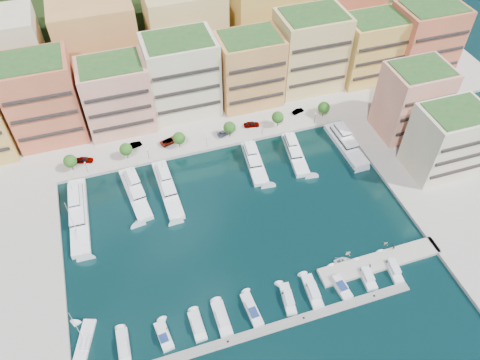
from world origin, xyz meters
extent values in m
plane|color=black|center=(0.00, 0.00, 0.00)|extent=(400.00, 400.00, 0.00)
cube|color=#9E998E|center=(0.00, 62.00, 0.00)|extent=(220.00, 64.00, 2.00)
cube|color=#9E998E|center=(62.00, -8.00, 0.00)|extent=(34.00, 76.00, 2.00)
cube|color=#233917|center=(0.00, 110.00, 0.00)|extent=(240.00, 40.00, 58.00)
cube|color=gray|center=(-3.00, -30.00, 0.00)|extent=(72.00, 2.20, 0.35)
cube|color=#9E998E|center=(30.00, -22.00, 0.00)|extent=(32.00, 5.00, 2.00)
cube|color=#D56347|center=(-44.00, 52.00, 14.00)|extent=(20.00, 16.00, 26.00)
cube|color=black|center=(-44.00, 43.75, 14.00)|extent=(18.40, 0.50, 0.90)
cube|color=#1E4D1F|center=(-44.00, 52.00, 27.40)|extent=(17.60, 14.08, 0.80)
cube|color=#ECA684|center=(-23.00, 50.00, 12.00)|extent=(20.00, 15.00, 22.00)
cube|color=black|center=(-23.00, 42.25, 12.00)|extent=(18.40, 0.50, 0.90)
cube|color=#1E4D1F|center=(-23.00, 50.00, 23.40)|extent=(17.60, 13.20, 0.80)
cube|color=beige|center=(-2.00, 52.00, 13.50)|extent=(22.00, 16.00, 25.00)
cube|color=black|center=(-2.00, 43.75, 13.50)|extent=(20.24, 0.50, 0.90)
cube|color=#1E4D1F|center=(-2.00, 52.00, 26.40)|extent=(19.36, 14.08, 0.80)
cube|color=#E2A154|center=(20.00, 50.00, 12.50)|extent=(20.00, 15.00, 23.00)
cube|color=black|center=(20.00, 42.25, 12.50)|extent=(18.40, 0.50, 0.90)
cube|color=#1E4D1F|center=(20.00, 50.00, 24.40)|extent=(17.60, 13.20, 0.80)
cube|color=#E2C277|center=(42.00, 52.00, 14.00)|extent=(22.00, 16.00, 26.00)
cube|color=black|center=(42.00, 43.75, 14.00)|extent=(20.24, 0.50, 0.90)
cube|color=#1E4D1F|center=(42.00, 52.00, 27.40)|extent=(19.36, 14.08, 0.80)
cube|color=gold|center=(64.00, 50.00, 12.00)|extent=(20.00, 15.00, 22.00)
cube|color=black|center=(64.00, 42.25, 12.00)|extent=(18.40, 0.50, 0.90)
cube|color=#1E4D1F|center=(64.00, 50.00, 23.40)|extent=(17.60, 13.20, 0.80)
cube|color=#D56347|center=(84.00, 48.00, 13.00)|extent=(22.00, 16.00, 24.00)
cube|color=black|center=(84.00, 39.75, 13.00)|extent=(20.24, 0.50, 0.90)
cube|color=#1E4D1F|center=(84.00, 48.00, 25.40)|extent=(19.36, 14.08, 0.80)
cube|color=#ECA684|center=(62.00, 20.00, 12.00)|extent=(18.00, 14.00, 22.00)
cube|color=black|center=(62.00, 12.75, 12.00)|extent=(16.56, 0.50, 0.90)
cube|color=#1E4D1F|center=(62.00, 20.00, 23.40)|extent=(15.84, 12.32, 0.80)
cube|color=beige|center=(62.00, 2.00, 11.00)|extent=(18.00, 14.00, 20.00)
cube|color=black|center=(62.00, -5.25, 11.00)|extent=(16.56, 0.50, 0.90)
cube|color=#1E4D1F|center=(62.00, 2.00, 21.40)|extent=(15.84, 12.32, 0.80)
cube|color=beige|center=(-55.00, 74.00, 16.00)|extent=(26.00, 18.00, 30.00)
cube|color=#E2A154|center=(-25.00, 74.00, 16.00)|extent=(26.00, 18.00, 30.00)
cube|color=#E2C277|center=(5.00, 74.00, 16.00)|extent=(26.00, 18.00, 30.00)
cube|color=gold|center=(35.00, 74.00, 16.00)|extent=(26.00, 18.00, 30.00)
cube|color=#D56347|center=(65.00, 74.00, 16.00)|extent=(26.00, 18.00, 30.00)
cylinder|color=#473323|center=(-40.00, 33.50, 2.50)|extent=(0.24, 0.24, 3.00)
sphere|color=#174914|center=(-40.00, 33.50, 4.75)|extent=(3.80, 3.80, 3.80)
cylinder|color=#473323|center=(-24.00, 33.50, 2.50)|extent=(0.24, 0.24, 3.00)
sphere|color=#174914|center=(-24.00, 33.50, 4.75)|extent=(3.80, 3.80, 3.80)
cylinder|color=#473323|center=(-8.00, 33.50, 2.50)|extent=(0.24, 0.24, 3.00)
sphere|color=#174914|center=(-8.00, 33.50, 4.75)|extent=(3.80, 3.80, 3.80)
cylinder|color=#473323|center=(8.00, 33.50, 2.50)|extent=(0.24, 0.24, 3.00)
sphere|color=#174914|center=(8.00, 33.50, 4.75)|extent=(3.80, 3.80, 3.80)
cylinder|color=#473323|center=(24.00, 33.50, 2.50)|extent=(0.24, 0.24, 3.00)
sphere|color=#174914|center=(24.00, 33.50, 4.75)|extent=(3.80, 3.80, 3.80)
cylinder|color=#473323|center=(40.00, 33.50, 2.50)|extent=(0.24, 0.24, 3.00)
sphere|color=#174914|center=(40.00, 33.50, 4.75)|extent=(3.80, 3.80, 3.80)
cylinder|color=black|center=(-36.00, 31.20, 3.00)|extent=(0.10, 0.10, 4.00)
sphere|color=#FFF2CC|center=(-36.00, 31.20, 5.05)|extent=(0.30, 0.30, 0.30)
cylinder|color=black|center=(-18.00, 31.20, 3.00)|extent=(0.10, 0.10, 4.00)
sphere|color=#FFF2CC|center=(-18.00, 31.20, 5.05)|extent=(0.30, 0.30, 0.30)
cylinder|color=black|center=(0.00, 31.20, 3.00)|extent=(0.10, 0.10, 4.00)
sphere|color=#FFF2CC|center=(0.00, 31.20, 5.05)|extent=(0.30, 0.30, 0.30)
cylinder|color=black|center=(18.00, 31.20, 3.00)|extent=(0.10, 0.10, 4.00)
sphere|color=#FFF2CC|center=(18.00, 31.20, 5.05)|extent=(0.30, 0.30, 0.30)
cylinder|color=black|center=(36.00, 31.20, 3.00)|extent=(0.10, 0.10, 4.00)
sphere|color=#FFF2CC|center=(36.00, 31.20, 5.05)|extent=(0.30, 0.30, 0.30)
cube|color=white|center=(-39.96, 15.67, 0.35)|extent=(5.75, 26.82, 2.30)
cube|color=white|center=(-39.96, 18.34, 2.40)|extent=(4.43, 14.80, 1.80)
cube|color=black|center=(-39.96, 18.34, 2.40)|extent=(4.50, 14.86, 0.55)
cube|color=white|center=(-39.96, 20.47, 4.00)|extent=(3.14, 8.10, 1.40)
cylinder|color=#B2B2B7|center=(-39.96, 22.07, 5.60)|extent=(0.14, 0.14, 1.80)
cube|color=white|center=(-24.21, 18.81, 0.35)|extent=(6.62, 20.73, 2.30)
cube|color=white|center=(-24.21, 20.85, 2.40)|extent=(4.77, 11.54, 1.80)
cube|color=black|center=(-24.21, 20.85, 2.40)|extent=(4.83, 11.61, 0.55)
cube|color=white|center=(-24.21, 22.48, 4.00)|extent=(3.24, 6.37, 1.40)
cylinder|color=#B2B2B7|center=(-24.21, 23.70, 5.60)|extent=(0.14, 0.14, 1.80)
cube|color=black|center=(-24.21, 18.81, -0.10)|extent=(6.67, 20.79, 0.35)
cube|color=white|center=(-15.27, 17.71, 0.35)|extent=(4.93, 22.70, 2.30)
cube|color=white|center=(-15.27, 19.97, 2.40)|extent=(3.85, 12.52, 1.80)
cube|color=black|center=(-15.27, 19.97, 2.40)|extent=(3.92, 12.58, 0.55)
cube|color=white|center=(-15.27, 21.77, 4.00)|extent=(2.75, 6.85, 1.40)
cylinder|color=#B2B2B7|center=(-15.27, 23.13, 5.60)|extent=(0.14, 0.14, 1.80)
cube|color=white|center=(11.64, 20.06, 0.35)|extent=(6.08, 18.21, 2.30)
cube|color=white|center=(11.64, 21.85, 2.40)|extent=(4.52, 10.13, 1.80)
cube|color=black|center=(11.64, 21.85, 2.40)|extent=(4.59, 10.20, 0.55)
cube|color=white|center=(11.64, 23.28, 4.00)|extent=(3.13, 5.59, 1.40)
cylinder|color=#B2B2B7|center=(11.64, 24.35, 5.60)|extent=(0.14, 0.14, 1.80)
cube|color=black|center=(11.64, 20.06, -0.10)|extent=(6.14, 18.27, 0.35)
cube|color=white|center=(24.69, 19.86, 0.35)|extent=(6.42, 18.66, 2.30)
cube|color=white|center=(24.69, 21.69, 2.40)|extent=(4.62, 10.40, 1.80)
cube|color=black|center=(24.69, 21.69, 2.40)|extent=(4.68, 10.47, 0.55)
cube|color=white|center=(24.69, 23.15, 4.00)|extent=(3.13, 5.76, 1.40)
cylinder|color=#B2B2B7|center=(24.69, 24.25, 5.60)|extent=(0.14, 0.14, 1.80)
cube|color=white|center=(41.24, 18.90, 0.35)|extent=(5.61, 20.33, 2.30)
cube|color=white|center=(41.24, 20.92, 2.40)|extent=(4.46, 11.22, 1.80)
cube|color=black|center=(41.24, 20.92, 2.40)|extent=(4.52, 11.28, 0.55)
cube|color=white|center=(41.24, 22.54, 4.00)|extent=(3.21, 6.14, 1.40)
cylinder|color=#B2B2B7|center=(41.24, 23.75, 5.60)|extent=(0.14, 0.14, 1.80)
cube|color=silver|center=(-33.88, -24.50, 0.25)|extent=(2.77, 9.10, 1.40)
cube|color=silver|center=(-33.88, -24.95, 1.55)|extent=(2.09, 4.39, 1.10)
cube|color=black|center=(-33.88, -23.14, 1.30)|extent=(1.82, 0.15, 0.55)
cube|color=silver|center=(-25.04, -24.50, 0.25)|extent=(3.41, 7.31, 1.40)
cube|color=silver|center=(-25.04, -24.85, 1.55)|extent=(2.40, 3.60, 1.10)
cube|color=black|center=(-25.04, -23.44, 1.30)|extent=(1.85, 0.33, 0.55)
cube|color=navy|center=(-25.04, -25.77, 2.15)|extent=(2.04, 2.32, 0.12)
cube|color=silver|center=(-17.46, -24.50, 0.25)|extent=(2.90, 7.41, 1.40)
cube|color=silver|center=(-17.46, -24.87, 1.55)|extent=(2.19, 3.58, 1.10)
cube|color=black|center=(-17.46, -23.40, 1.30)|extent=(1.93, 0.16, 0.55)
cube|color=silver|center=(-11.75, -24.50, 0.25)|extent=(2.87, 8.72, 1.40)
cube|color=silver|center=(-11.75, -24.94, 1.55)|extent=(2.23, 4.19, 1.10)
cube|color=black|center=(-11.75, -23.19, 1.30)|extent=(2.05, 0.11, 0.55)
cube|color=silver|center=(-4.57, -24.50, 0.25)|extent=(3.03, 8.97, 1.40)
cube|color=silver|center=(-4.57, -24.94, 1.55)|extent=(2.19, 4.35, 1.10)
cube|color=black|center=(-4.57, -23.18, 1.30)|extent=(1.78, 0.21, 0.55)
cube|color=navy|center=(-4.57, -26.09, 2.15)|extent=(1.89, 2.75, 0.12)
cube|color=silver|center=(4.32, -24.50, 0.25)|extent=(3.44, 8.37, 1.40)
cube|color=silver|center=(4.32, -24.91, 1.55)|extent=(2.36, 4.11, 1.10)
cube|color=black|center=(4.32, -23.28, 1.30)|extent=(1.70, 0.33, 0.55)
cube|color=silver|center=(10.59, -24.50, 0.25)|extent=(3.37, 9.22, 1.40)
cube|color=silver|center=(10.59, -24.95, 1.55)|extent=(2.42, 4.49, 1.10)
cube|color=black|center=(10.59, -23.14, 1.30)|extent=(1.94, 0.25, 0.55)
cube|color=silver|center=(17.43, -24.50, 0.25)|extent=(3.43, 9.15, 1.40)
cube|color=silver|center=(17.43, -24.95, 1.55)|extent=(2.42, 4.47, 1.10)
cube|color=black|center=(17.43, -23.16, 1.30)|extent=(1.86, 0.28, 0.55)
cube|color=navy|center=(17.43, -26.11, 2.15)|extent=(2.06, 2.84, 0.12)
cube|color=silver|center=(24.77, -24.50, 0.25)|extent=(3.31, 8.31, 1.40)
cube|color=silver|center=(24.77, -24.91, 1.55)|extent=(2.37, 4.06, 1.10)
cube|color=black|center=(24.77, -23.28, 1.30)|extent=(1.89, 0.26, 0.55)
cube|color=silver|center=(31.96, -24.50, 0.25)|extent=(3.46, 9.12, 1.40)
cube|color=silver|center=(31.96, -24.94, 1.55)|extent=(2.38, 4.46, 1.10)
cube|color=black|center=(31.96, -23.17, 1.30)|extent=(1.74, 0.31, 0.55)
cube|color=white|center=(-40.96, 9.79, 0.20)|extent=(3.80, 8.16, 1.20)
cube|color=white|center=(-40.96, 9.01, 1.10)|extent=(1.89, 2.18, 0.60)
cylinder|color=#B2B2B7|center=(-40.96, 10.18, 6.80)|extent=(0.14, 0.14, 12.00)
cylinder|color=#B2B2B7|center=(-40.96, 8.61, 1.80)|extent=(0.61, 3.51, 0.10)
cube|color=white|center=(-41.83, -20.30, 0.20)|extent=(6.01, 10.47, 1.20)
cube|color=white|center=(-41.83, -21.31, 1.10)|extent=(2.43, 2.94, 0.60)
cylinder|color=#B2B2B7|center=(-41.83, -19.80, 6.80)|extent=(0.14, 0.14, 12.00)
cylinder|color=#B2B2B7|center=(-41.83, -21.82, 1.80)|extent=(1.61, 4.33, 0.10)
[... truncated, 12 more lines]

